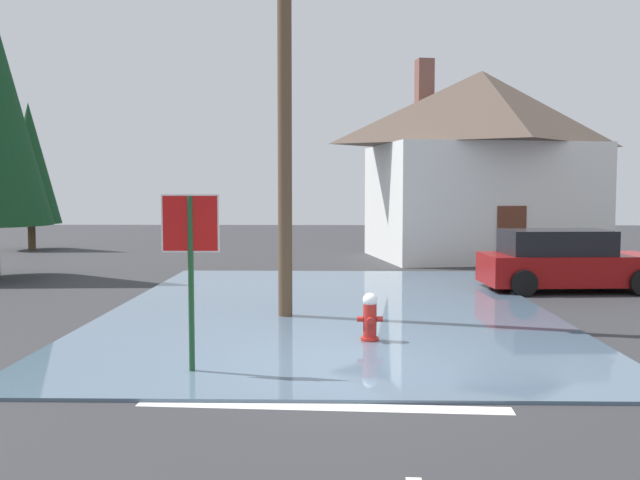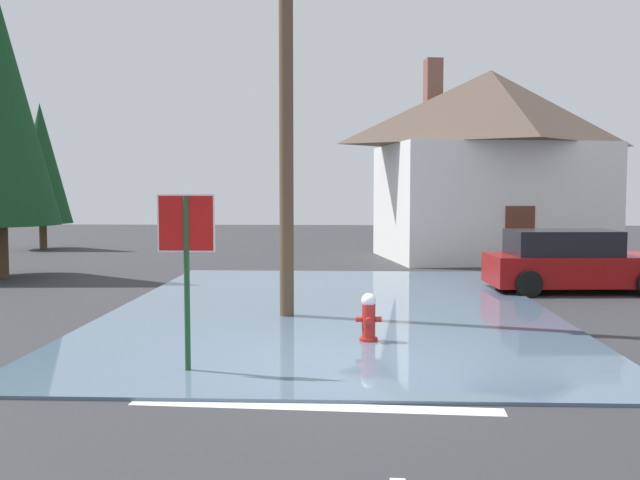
{
  "view_description": "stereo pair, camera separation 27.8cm",
  "coord_description": "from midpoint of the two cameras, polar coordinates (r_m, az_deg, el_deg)",
  "views": [
    {
      "loc": [
        -0.31,
        -10.28,
        2.57
      ],
      "look_at": [
        -0.57,
        2.43,
        1.65
      ],
      "focal_mm": 40.05,
      "sensor_mm": 36.0,
      "label": 1
    },
    {
      "loc": [
        -0.03,
        -10.27,
        2.57
      ],
      "look_at": [
        -0.57,
        2.43,
        1.65
      ],
      "focal_mm": 40.05,
      "sensor_mm": 36.0,
      "label": 2
    }
  ],
  "objects": [
    {
      "name": "ground_plane",
      "position": [
        10.61,
        2.11,
        -10.18
      ],
      "size": [
        80.0,
        80.0,
        0.1
      ],
      "primitive_type": "cube",
      "color": "#2D2D30"
    },
    {
      "name": "pine_tree_tall_left",
      "position": [
        32.37,
        -22.42,
        5.68
      ],
      "size": [
        2.46,
        2.46,
        6.16
      ],
      "color": "#4C3823",
      "rests_on": "ground"
    },
    {
      "name": "fire_hydrant",
      "position": [
        11.92,
        3.34,
        -6.29
      ],
      "size": [
        0.43,
        0.36,
        0.85
      ],
      "color": "#AD231E",
      "rests_on": "ground"
    },
    {
      "name": "flood_puddle",
      "position": [
        15.27,
        0.21,
        -5.47
      ],
      "size": [
        9.05,
        13.38,
        0.05
      ],
      "primitive_type": "cube",
      "color": "#4C6075",
      "rests_on": "ground"
    },
    {
      "name": "parked_car",
      "position": [
        18.92,
        18.59,
        -1.65
      ],
      "size": [
        4.37,
        2.25,
        1.54
      ],
      "color": "maroon",
      "rests_on": "ground"
    },
    {
      "name": "stop_sign_near",
      "position": [
        9.96,
        -11.1,
        -0.4
      ],
      "size": [
        0.8,
        0.08,
        2.5
      ],
      "color": "#1E4C28",
      "rests_on": "ground"
    },
    {
      "name": "house",
      "position": [
        26.93,
        12.41,
        6.14
      ],
      "size": [
        8.96,
        7.36,
        7.39
      ],
      "color": "silver",
      "rests_on": "ground"
    },
    {
      "name": "utility_pole",
      "position": [
        14.2,
        -3.42,
        12.17
      ],
      "size": [
        1.6,
        0.28,
        8.76
      ],
      "color": "brown",
      "rests_on": "ground"
    },
    {
      "name": "lane_stop_bar",
      "position": [
        8.63,
        -0.74,
        -13.18
      ],
      "size": [
        4.44,
        0.55,
        0.01
      ],
      "primitive_type": "cube",
      "rotation": [
        0.0,
        0.0,
        -0.06
      ],
      "color": "silver",
      "rests_on": "ground"
    }
  ]
}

